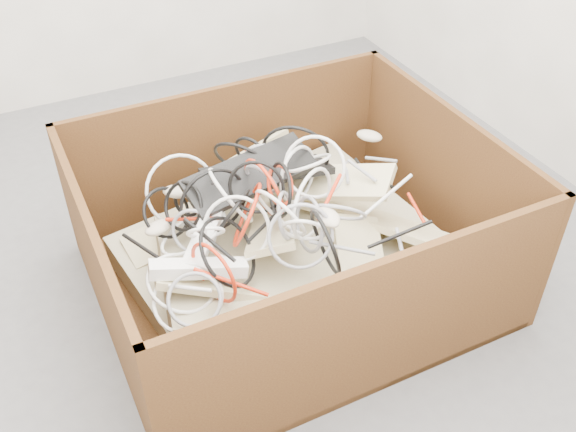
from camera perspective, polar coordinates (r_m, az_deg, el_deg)
name	(u,v)px	position (r m, az deg, el deg)	size (l,w,h in m)	color
ground	(234,252)	(2.53, -4.73, -3.12)	(3.00, 3.00, 0.00)	#555558
cardboard_box	(286,257)	(2.29, -0.21, -3.60)	(1.30, 1.09, 0.57)	#361B0D
keyboard_pile	(289,212)	(2.25, 0.09, 0.32)	(1.04, 0.90, 0.39)	#C9C28E
mice_scatter	(292,220)	(2.11, 0.31, -0.34)	(1.00, 0.75, 0.22)	beige
power_strip_left	(209,224)	(2.07, -6.90, -0.72)	(0.32, 0.06, 0.04)	white
power_strip_right	(198,269)	(1.98, -7.80, -4.55)	(0.29, 0.06, 0.04)	white
vga_plug	(364,173)	(2.30, 6.59, 3.73)	(0.04, 0.04, 0.02)	blue
cable_tangle	(251,210)	(2.07, -3.24, 0.52)	(1.05, 0.82, 0.40)	gray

